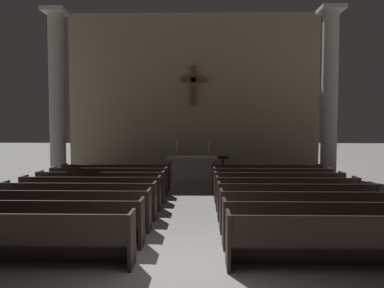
# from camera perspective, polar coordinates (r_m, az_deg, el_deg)

# --- Properties ---
(ground_plane) EXTENTS (80.00, 80.00, 0.00)m
(ground_plane) POSITION_cam_1_polar(r_m,az_deg,el_deg) (6.50, -1.91, -18.66)
(ground_plane) COLOR slate
(pew_left_row_1) EXTENTS (3.92, 0.50, 0.95)m
(pew_left_row_1) POSITION_cam_1_polar(r_m,az_deg,el_deg) (7.00, -25.56, -13.20)
(pew_left_row_1) COLOR black
(pew_left_row_1) RESTS_ON ground
(pew_left_row_2) EXTENTS (3.92, 0.50, 0.95)m
(pew_left_row_2) POSITION_cam_1_polar(r_m,az_deg,el_deg) (7.90, -22.11, -11.26)
(pew_left_row_2) COLOR black
(pew_left_row_2) RESTS_ON ground
(pew_left_row_3) EXTENTS (3.92, 0.50, 0.95)m
(pew_left_row_3) POSITION_cam_1_polar(r_m,az_deg,el_deg) (8.83, -19.41, -9.69)
(pew_left_row_3) COLOR black
(pew_left_row_3) RESTS_ON ground
(pew_left_row_4) EXTENTS (3.92, 0.50, 0.95)m
(pew_left_row_4) POSITION_cam_1_polar(r_m,az_deg,el_deg) (9.78, -17.24, -8.41)
(pew_left_row_4) COLOR black
(pew_left_row_4) RESTS_ON ground
(pew_left_row_5) EXTENTS (3.92, 0.50, 0.95)m
(pew_left_row_5) POSITION_cam_1_polar(r_m,az_deg,el_deg) (10.74, -15.47, -7.34)
(pew_left_row_5) COLOR black
(pew_left_row_5) RESTS_ON ground
(pew_left_row_6) EXTENTS (3.92, 0.50, 0.95)m
(pew_left_row_6) POSITION_cam_1_polar(r_m,az_deg,el_deg) (11.72, -14.01, -6.45)
(pew_left_row_6) COLOR black
(pew_left_row_6) RESTS_ON ground
(pew_left_row_7) EXTENTS (3.92, 0.50, 0.95)m
(pew_left_row_7) POSITION_cam_1_polar(r_m,az_deg,el_deg) (12.70, -12.77, -5.69)
(pew_left_row_7) COLOR black
(pew_left_row_7) RESTS_ON ground
(pew_left_row_8) EXTENTS (3.92, 0.50, 0.95)m
(pew_left_row_8) POSITION_cam_1_polar(r_m,az_deg,el_deg) (13.69, -11.71, -5.04)
(pew_left_row_8) COLOR black
(pew_left_row_8) RESTS_ON ground
(pew_right_row_1) EXTENTS (3.92, 0.50, 0.95)m
(pew_right_row_1) POSITION_cam_1_polar(r_m,az_deg,el_deg) (6.72, 22.79, -13.82)
(pew_right_row_1) COLOR black
(pew_right_row_1) RESTS_ON ground
(pew_right_row_2) EXTENTS (3.92, 0.50, 0.95)m
(pew_right_row_2) POSITION_cam_1_polar(r_m,az_deg,el_deg) (7.66, 19.92, -11.68)
(pew_right_row_2) COLOR black
(pew_right_row_2) RESTS_ON ground
(pew_right_row_3) EXTENTS (3.92, 0.50, 0.95)m
(pew_right_row_3) POSITION_cam_1_polar(r_m,az_deg,el_deg) (8.61, 17.70, -9.99)
(pew_right_row_3) COLOR black
(pew_right_row_3) RESTS_ON ground
(pew_right_row_4) EXTENTS (3.92, 0.50, 0.95)m
(pew_right_row_4) POSITION_cam_1_polar(r_m,az_deg,el_deg) (9.58, 15.95, -8.62)
(pew_right_row_4) COLOR black
(pew_right_row_4) RESTS_ON ground
(pew_right_row_5) EXTENTS (3.92, 0.50, 0.95)m
(pew_right_row_5) POSITION_cam_1_polar(r_m,az_deg,el_deg) (10.56, 14.53, -7.51)
(pew_right_row_5) COLOR black
(pew_right_row_5) RESTS_ON ground
(pew_right_row_6) EXTENTS (3.92, 0.50, 0.95)m
(pew_right_row_6) POSITION_cam_1_polar(r_m,az_deg,el_deg) (11.55, 13.36, -6.58)
(pew_right_row_6) COLOR black
(pew_right_row_6) RESTS_ON ground
(pew_right_row_7) EXTENTS (3.92, 0.50, 0.95)m
(pew_right_row_7) POSITION_cam_1_polar(r_m,az_deg,el_deg) (12.55, 12.38, -5.79)
(pew_right_row_7) COLOR black
(pew_right_row_7) RESTS_ON ground
(pew_right_row_8) EXTENTS (3.92, 0.50, 0.95)m
(pew_right_row_8) POSITION_cam_1_polar(r_m,az_deg,el_deg) (13.55, 11.55, -5.12)
(pew_right_row_8) COLOR black
(pew_right_row_8) RESTS_ON ground
(column_left_second) EXTENTS (0.94, 0.94, 7.02)m
(column_left_second) POSITION_cam_1_polar(r_m,az_deg,el_deg) (15.91, -20.32, 6.60)
(column_left_second) COLOR #ADA89E
(column_left_second) RESTS_ON ground
(column_right_second) EXTENTS (0.94, 0.94, 7.02)m
(column_right_second) POSITION_cam_1_polar(r_m,az_deg,el_deg) (15.66, 20.68, 6.65)
(column_right_second) COLOR #ADA89E
(column_right_second) RESTS_ON ground
(altar) EXTENTS (2.20, 0.90, 1.01)m
(altar) POSITION_cam_1_polar(r_m,az_deg,el_deg) (15.84, 0.10, -3.66)
(altar) COLOR #BCB7AD
(altar) RESTS_ON ground
(candlestick_left) EXTENTS (0.16, 0.16, 0.62)m
(candlestick_left) POSITION_cam_1_polar(r_m,az_deg,el_deg) (15.80, -2.44, -1.23)
(candlestick_left) COLOR #B79338
(candlestick_left) RESTS_ON altar
(candlestick_right) EXTENTS (0.16, 0.16, 0.62)m
(candlestick_right) POSITION_cam_1_polar(r_m,az_deg,el_deg) (15.77, 2.64, -1.24)
(candlestick_right) COLOR #B79338
(candlestick_right) RESTS_ON altar
(apse_with_cross) EXTENTS (11.98, 0.48, 7.67)m
(apse_with_cross) POSITION_cam_1_polar(r_m,az_deg,el_deg) (17.73, 0.24, 7.76)
(apse_with_cross) COLOR gray
(apse_with_cross) RESTS_ON ground
(lectern) EXTENTS (0.44, 0.36, 1.15)m
(lectern) POSITION_cam_1_polar(r_m,az_deg,el_deg) (14.67, 4.85, -4.16)
(lectern) COLOR black
(lectern) RESTS_ON ground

